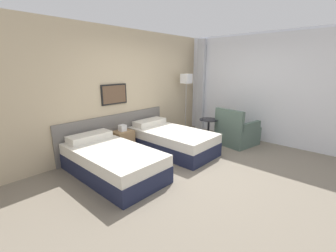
{
  "coord_description": "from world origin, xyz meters",
  "views": [
    {
      "loc": [
        -3.37,
        -2.26,
        1.88
      ],
      "look_at": [
        0.07,
        0.88,
        0.64
      ],
      "focal_mm": 24.0,
      "sensor_mm": 36.0,
      "label": 1
    }
  ],
  "objects_px": {
    "nightstand": "(123,141)",
    "side_table": "(209,126)",
    "armchair": "(236,133)",
    "floor_lamp": "(186,83)",
    "bed_near_window": "(171,140)",
    "bed_near_door": "(112,161)"
  },
  "relations": [
    {
      "from": "nightstand",
      "to": "armchair",
      "type": "xyz_separation_m",
      "value": [
        2.24,
        -1.62,
        0.03
      ]
    },
    {
      "from": "armchair",
      "to": "bed_near_door",
      "type": "bearing_deg",
      "value": 84.45
    },
    {
      "from": "floor_lamp",
      "to": "bed_near_door",
      "type": "bearing_deg",
      "value": -167.04
    },
    {
      "from": "armchair",
      "to": "bed_near_window",
      "type": "bearing_deg",
      "value": 69.21
    },
    {
      "from": "side_table",
      "to": "bed_near_window",
      "type": "bearing_deg",
      "value": 164.15
    },
    {
      "from": "nightstand",
      "to": "side_table",
      "type": "bearing_deg",
      "value": -29.23
    },
    {
      "from": "nightstand",
      "to": "floor_lamp",
      "type": "height_order",
      "value": "floor_lamp"
    },
    {
      "from": "bed_near_door",
      "to": "side_table",
      "type": "relative_size",
      "value": 3.19
    },
    {
      "from": "bed_near_window",
      "to": "side_table",
      "type": "distance_m",
      "value": 1.12
    },
    {
      "from": "bed_near_window",
      "to": "armchair",
      "type": "relative_size",
      "value": 2.01
    },
    {
      "from": "bed_near_door",
      "to": "floor_lamp",
      "type": "relative_size",
      "value": 1.15
    },
    {
      "from": "armchair",
      "to": "floor_lamp",
      "type": "bearing_deg",
      "value": 12.31
    },
    {
      "from": "floor_lamp",
      "to": "side_table",
      "type": "bearing_deg",
      "value": -108.4
    },
    {
      "from": "bed_near_door",
      "to": "armchair",
      "type": "xyz_separation_m",
      "value": [
        3.03,
        -0.88,
        0.03
      ]
    },
    {
      "from": "side_table",
      "to": "armchair",
      "type": "distance_m",
      "value": 0.7
    },
    {
      "from": "bed_near_door",
      "to": "side_table",
      "type": "bearing_deg",
      "value": -6.49
    },
    {
      "from": "nightstand",
      "to": "side_table",
      "type": "xyz_separation_m",
      "value": [
        1.86,
        -1.04,
        0.16
      ]
    },
    {
      "from": "bed_near_door",
      "to": "side_table",
      "type": "xyz_separation_m",
      "value": [
        2.66,
        -0.3,
        0.17
      ]
    },
    {
      "from": "floor_lamp",
      "to": "armchair",
      "type": "height_order",
      "value": "floor_lamp"
    },
    {
      "from": "bed_near_door",
      "to": "bed_near_window",
      "type": "distance_m",
      "value": 1.59
    },
    {
      "from": "nightstand",
      "to": "armchair",
      "type": "distance_m",
      "value": 2.76
    },
    {
      "from": "bed_near_door",
      "to": "nightstand",
      "type": "xyz_separation_m",
      "value": [
        0.8,
        0.74,
        0.01
      ]
    }
  ]
}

